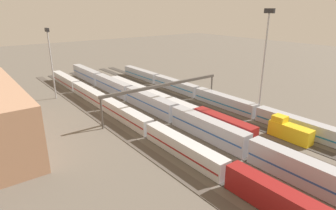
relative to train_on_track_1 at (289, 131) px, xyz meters
name	(u,v)px	position (x,y,z in m)	size (l,w,h in m)	color
ground_plane	(164,112)	(32.39, 12.50, -2.16)	(400.00, 400.00, 0.00)	#60594F
track_bed_0	(206,101)	(32.39, -5.00, -2.10)	(140.00, 2.80, 0.12)	#3D3833
track_bed_1	(195,104)	(32.39, 0.00, -2.10)	(140.00, 2.80, 0.12)	#3D3833
track_bed_2	(183,107)	(32.39, 5.00, -2.10)	(140.00, 2.80, 0.12)	#4C443D
track_bed_3	(170,110)	(32.39, 10.00, -2.10)	(140.00, 2.80, 0.12)	#4C443D
track_bed_4	(157,114)	(32.39, 15.00, -2.10)	(140.00, 2.80, 0.12)	#3D3833
track_bed_5	(142,118)	(32.39, 20.00, -2.10)	(140.00, 2.80, 0.12)	#3D3833
track_bed_6	(127,122)	(32.39, 25.00, -2.10)	(140.00, 2.80, 0.12)	#3D3833
track_bed_7	(110,126)	(32.39, 30.00, -2.10)	(140.00, 2.80, 0.12)	#4C443D
train_on_track_1	(289,131)	(0.00, 0.00, 0.00)	(10.00, 3.00, 5.00)	gold
train_on_track_3	(165,102)	(35.21, 10.00, -0.08)	(66.40, 3.06, 4.40)	maroon
train_on_track_0	(219,99)	(26.69, -5.00, -0.11)	(114.80, 3.06, 4.40)	maroon
train_on_track_6	(122,112)	(35.09, 25.00, -0.11)	(114.80, 3.06, 4.40)	maroon
train_on_track_4	(150,102)	(36.04, 15.00, 0.46)	(119.80, 3.06, 5.00)	#A8AAB2
light_mast_0	(265,51)	(13.59, -7.17, 16.29)	(2.80, 0.70, 29.25)	#9EA0A5
light_mast_1	(50,54)	(65.89, 33.64, 13.06)	(2.80, 0.70, 23.36)	#9EA0A5
signal_gantry	(164,87)	(32.25, 12.50, 5.58)	(0.70, 40.00, 8.80)	#4C4742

